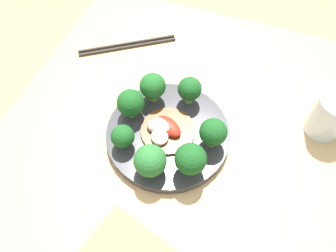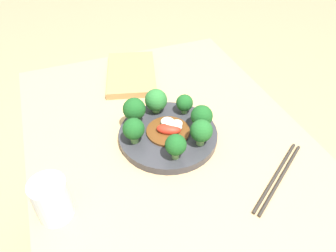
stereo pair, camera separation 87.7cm
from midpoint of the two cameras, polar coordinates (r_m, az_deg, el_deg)
name	(u,v)px [view 1 (the left image)]	position (r m, az deg, el deg)	size (l,w,h in m)	color
ground_plane	(166,238)	(1.30, -11.09, -35.65)	(8.00, 8.00, 0.00)	#9E8460
table	(165,207)	(0.95, -15.46, -36.46)	(0.85, 0.68, 0.72)	tan
plate	(168,134)	(0.59, -24.08, -35.86)	(0.24, 0.24, 0.02)	#333338
broccoli_west	(148,160)	(0.58, -32.98, -42.62)	(0.06, 0.06, 0.07)	#7AAD5B
broccoli_northwest	(123,137)	(0.59, -35.74, -36.25)	(0.04, 0.04, 0.05)	#70A356
broccoli_southwest	(190,159)	(0.54, -24.18, -45.35)	(0.06, 0.06, 0.07)	#7AAD5B
broccoli_northeast	(153,86)	(0.55, -27.24, -26.95)	(0.05, 0.05, 0.07)	#7AAD5B
broccoli_north	(131,103)	(0.57, -32.49, -29.83)	(0.05, 0.05, 0.06)	#7AAD5B
broccoli_east	(190,89)	(0.53, -19.22, -29.04)	(0.05, 0.05, 0.06)	#7AAD5B
broccoli_south	(213,133)	(0.52, -16.59, -40.69)	(0.05, 0.05, 0.07)	#70A356
stirfry_center	(165,129)	(0.57, -25.51, -35.80)	(0.11, 0.11, 0.03)	#5B3314
drinking_glass	(330,116)	(0.53, 15.58, -35.73)	(0.07, 0.07, 0.09)	silver
chopsticks	(127,45)	(0.67, -26.81, -11.60)	(0.15, 0.21, 0.01)	#2D2823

